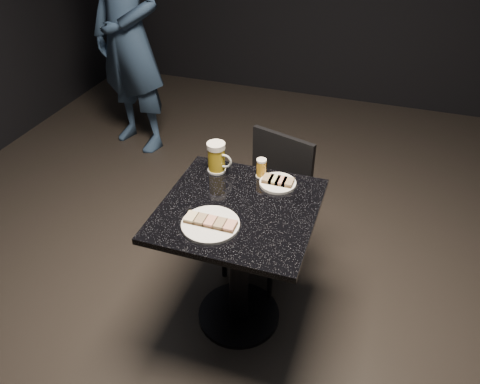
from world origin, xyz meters
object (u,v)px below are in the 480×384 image
at_px(patron, 128,36).
at_px(table, 239,247).
at_px(plate_small, 278,183).
at_px(beer_mug, 217,157).
at_px(beer_tumbler, 261,168).
at_px(plate_large, 211,224).
at_px(chair, 270,200).

distance_m(patron, table, 2.13).
bearing_deg(table, plate_small, 62.26).
bearing_deg(beer_mug, beer_tumbler, 5.81).
xyz_separation_m(plate_small, beer_mug, (-0.32, 0.02, 0.07)).
xyz_separation_m(plate_large, chair, (0.11, 0.59, -0.26)).
bearing_deg(beer_tumbler, patron, 138.75).
xyz_separation_m(plate_large, plate_small, (0.19, 0.39, 0.00)).
relative_size(table, beer_mug, 4.75).
bearing_deg(beer_mug, plate_small, -3.32).
xyz_separation_m(patron, beer_tumbler, (1.44, -1.27, -0.12)).
bearing_deg(plate_small, beer_mug, 176.68).
bearing_deg(table, patron, 132.68).
height_order(plate_small, table, plate_small).
bearing_deg(beer_mug, patron, 133.41).
bearing_deg(chair, table, -95.07).
distance_m(plate_large, plate_small, 0.44).
distance_m(plate_large, patron, 2.18).
bearing_deg(plate_large, patron, 128.35).
relative_size(plate_large, table, 0.34).
height_order(plate_large, beer_tumbler, beer_tumbler).
bearing_deg(chair, plate_large, -100.52).
xyz_separation_m(patron, chair, (1.46, -1.11, -0.42)).
relative_size(plate_small, chair, 0.21).
height_order(table, chair, chair).
bearing_deg(table, chair, 84.93).
xyz_separation_m(plate_large, patron, (-1.35, 1.70, 0.16)).
relative_size(patron, table, 2.46).
height_order(plate_small, beer_tumbler, beer_tumbler).
height_order(plate_small, chair, chair).
bearing_deg(chair, beer_tumbler, -94.64).
bearing_deg(plate_large, plate_small, 63.95).
distance_m(plate_large, table, 0.31).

